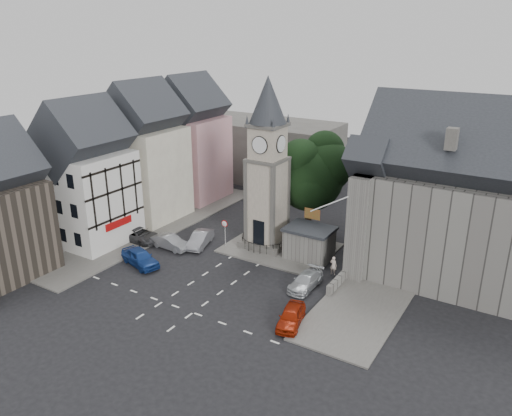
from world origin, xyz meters
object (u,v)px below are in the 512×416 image
Objects in this scene: car_west_blue at (140,257)px; pedestrian at (333,266)px; clock_tower at (267,165)px; stone_shelter at (309,243)px; car_east_red at (291,316)px.

pedestrian is (15.50, 7.41, 0.09)m from car_west_blue.
clock_tower reaches higher than stone_shelter.
clock_tower is at bearing -21.77° from car_west_blue.
clock_tower is 14.28m from car_west_blue.
pedestrian is at bearing -48.42° from car_west_blue.
car_east_red is 8.75m from pedestrian.
stone_shelter is at bearing -26.31° from pedestrian.
car_west_blue is at bearing -143.27° from stone_shelter.
clock_tower reaches higher than car_east_red.
stone_shelter is at bearing -5.84° from clock_tower.
car_east_red is (3.70, -10.50, -0.89)m from stone_shelter.
car_west_blue is (-12.30, -9.18, -0.79)m from stone_shelter.
car_west_blue reaches higher than car_east_red.
clock_tower is at bearing 114.05° from car_east_red.
car_east_red is (16.00, -1.32, -0.10)m from car_west_blue.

